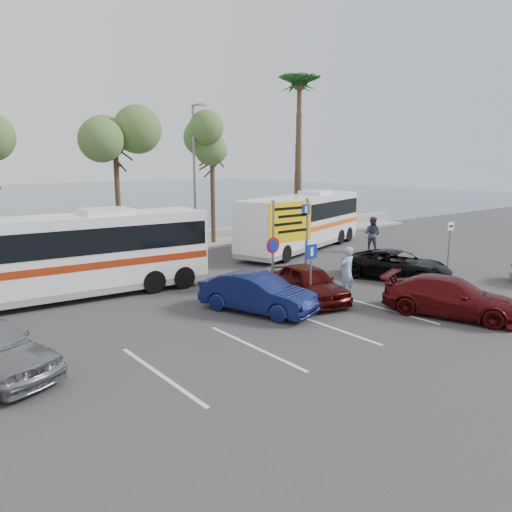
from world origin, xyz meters
TOP-DOWN VIEW (x-y plane):
  - ground at (0.00, 0.00)m, footprint 120.00×120.00m
  - kerb_strip at (0.00, 14.00)m, footprint 44.00×2.40m
  - seawall at (0.00, 16.00)m, footprint 48.00×0.80m
  - tree_mid at (-1.50, 14.00)m, footprint 3.20×3.20m
  - tree_right at (4.50, 14.00)m, footprint 3.20×3.20m
  - palm_tree at (11.50, 14.00)m, footprint 4.80×4.80m
  - street_lamp_right at (3.00, 13.52)m, footprint 0.45×1.15m
  - direction_sign at (1.00, 3.20)m, footprint 2.20×0.12m
  - sign_no_stop at (-0.60, 2.38)m, footprint 0.60×0.08m
  - sign_parking at (-0.20, 0.79)m, footprint 0.50×0.07m
  - sign_taxi at (9.80, 1.49)m, footprint 0.50×0.07m
  - lane_markings at (-1.14, -1.00)m, footprint 12.02×4.20m
  - coach_bus_left at (-6.50, 7.19)m, footprint 10.74×3.10m
  - coach_bus_right at (7.50, 9.31)m, footprint 10.84×5.53m
  - car_blue at (-2.00, 1.50)m, footprint 2.72×4.32m
  - car_maroon at (2.80, -2.79)m, footprint 3.20×4.79m
  - car_red at (0.40, 1.50)m, footprint 2.34×4.12m
  - suv_black at (5.74, 1.50)m, footprint 3.44×4.96m
  - pedestrian_near at (2.00, 1.07)m, footprint 0.69×0.46m
  - pedestrian_far at (10.26, 6.50)m, footprint 1.00×1.14m

SIDE VIEW (x-z plane):
  - ground at x=0.00m, z-range 0.00..0.00m
  - lane_markings at x=-1.14m, z-range 0.00..0.01m
  - kerb_strip at x=0.00m, z-range 0.00..0.15m
  - seawall at x=0.00m, z-range 0.00..0.60m
  - suv_black at x=5.74m, z-range 0.00..1.26m
  - car_maroon at x=2.80m, z-range 0.00..1.29m
  - car_red at x=0.40m, z-range 0.00..1.32m
  - car_blue at x=-2.00m, z-range 0.00..1.34m
  - pedestrian_near at x=2.00m, z-range 0.00..1.89m
  - pedestrian_far at x=10.26m, z-range 0.00..1.98m
  - sign_taxi at x=9.80m, z-range 0.32..2.52m
  - sign_parking at x=-0.20m, z-range 0.34..2.59m
  - coach_bus_left at x=-6.50m, z-range -0.12..3.18m
  - coach_bus_right at x=7.50m, z-range -0.12..3.21m
  - sign_no_stop at x=-0.60m, z-range 0.40..2.75m
  - direction_sign at x=1.00m, z-range 0.63..4.23m
  - street_lamp_right at x=3.00m, z-range 0.59..8.60m
  - tree_right at x=4.50m, z-range 2.47..9.87m
  - tree_mid at x=-1.50m, z-range 2.65..10.65m
  - palm_tree at x=11.50m, z-range 4.27..15.47m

